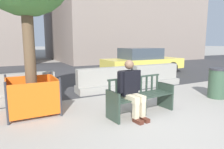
% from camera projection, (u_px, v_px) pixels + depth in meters
% --- Properties ---
extents(ground_plane, '(200.00, 200.00, 0.00)m').
position_uv_depth(ground_plane, '(157.00, 125.00, 4.15)').
color(ground_plane, gray).
extents(street_asphalt, '(120.00, 12.00, 0.01)m').
position_uv_depth(street_asphalt, '(59.00, 72.00, 11.74)').
color(street_asphalt, '#333335').
rests_on(street_asphalt, ground).
extents(street_bench, '(1.73, 0.66, 0.88)m').
position_uv_depth(street_bench, '(141.00, 98.00, 4.78)').
color(street_bench, '#28382D').
rests_on(street_bench, ground).
extents(seated_person, '(0.59, 0.75, 1.31)m').
position_uv_depth(seated_person, '(131.00, 88.00, 4.51)').
color(seated_person, black).
rests_on(seated_person, ground).
extents(jersey_barrier_centre, '(2.02, 0.73, 0.84)m').
position_uv_depth(jersey_barrier_centre, '(105.00, 82.00, 7.00)').
color(jersey_barrier_centre, gray).
rests_on(jersey_barrier_centre, ground).
extents(jersey_barrier_left, '(2.01, 0.72, 0.84)m').
position_uv_depth(jersey_barrier_left, '(19.00, 91.00, 5.69)').
color(jersey_barrier_left, gray).
rests_on(jersey_barrier_left, ground).
extents(jersey_barrier_right, '(2.00, 0.69, 0.84)m').
position_uv_depth(jersey_barrier_right, '(155.00, 77.00, 8.03)').
color(jersey_barrier_right, gray).
rests_on(jersey_barrier_right, ground).
extents(construction_fence, '(1.15, 1.15, 0.91)m').
position_uv_depth(construction_fence, '(32.00, 94.00, 4.83)').
color(construction_fence, '#2D2D33').
rests_on(construction_fence, ground).
extents(car_taxi_near, '(4.58, 1.96, 1.41)m').
position_uv_depth(car_taxi_near, '(142.00, 61.00, 11.24)').
color(car_taxi_near, '#DBC64C').
rests_on(car_taxi_near, ground).
extents(trash_bin, '(0.55, 0.55, 0.93)m').
position_uv_depth(trash_bin, '(217.00, 83.00, 6.17)').
color(trash_bin, '#334C38').
rests_on(trash_bin, ground).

